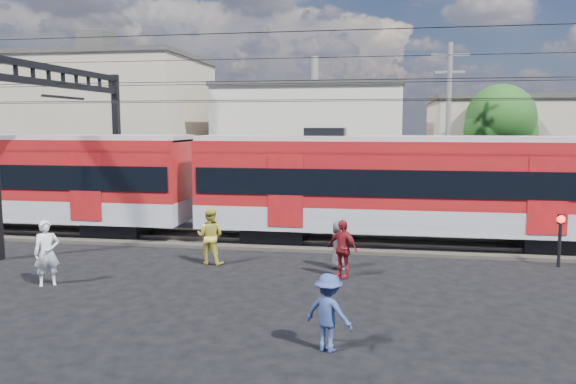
# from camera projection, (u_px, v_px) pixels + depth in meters

# --- Properties ---
(ground) EXTENTS (120.00, 120.00, 0.00)m
(ground) POSITION_uv_depth(u_px,v_px,m) (262.00, 308.00, 14.10)
(ground) COLOR black
(ground) RESTS_ON ground
(track_bed) EXTENTS (70.00, 3.40, 0.12)m
(track_bed) POSITION_uv_depth(u_px,v_px,m) (306.00, 241.00, 21.93)
(track_bed) COLOR #2D2823
(track_bed) RESTS_ON ground
(rail_near) EXTENTS (70.00, 0.12, 0.12)m
(rail_near) POSITION_uv_depth(u_px,v_px,m) (303.00, 242.00, 21.18)
(rail_near) COLOR #59544C
(rail_near) RESTS_ON track_bed
(rail_far) EXTENTS (70.00, 0.12, 0.12)m
(rail_far) POSITION_uv_depth(u_px,v_px,m) (308.00, 235.00, 22.65)
(rail_far) COLOR #59544C
(rail_far) RESTS_ON track_bed
(commuter_train) EXTENTS (50.30, 3.08, 4.17)m
(commuter_train) POSITION_uv_depth(u_px,v_px,m) (416.00, 184.00, 20.95)
(commuter_train) COLOR black
(commuter_train) RESTS_ON ground
(catenary) EXTENTS (70.00, 9.30, 7.52)m
(catenary) POSITION_uv_depth(u_px,v_px,m) (95.00, 111.00, 22.76)
(catenary) COLOR black
(catenary) RESTS_ON ground
(building_west) EXTENTS (14.28, 10.20, 9.30)m
(building_west) POSITION_uv_depth(u_px,v_px,m) (100.00, 124.00, 39.87)
(building_west) COLOR tan
(building_west) RESTS_ON ground
(building_midwest) EXTENTS (12.24, 12.24, 7.30)m
(building_midwest) POSITION_uv_depth(u_px,v_px,m) (314.00, 138.00, 40.42)
(building_midwest) COLOR beige
(building_midwest) RESTS_ON ground
(building_mideast) EXTENTS (16.32, 10.20, 6.30)m
(building_mideast) POSITION_uv_depth(u_px,v_px,m) (564.00, 148.00, 34.88)
(building_mideast) COLOR tan
(building_mideast) RESTS_ON ground
(utility_pole_mid) EXTENTS (1.80, 0.24, 8.50)m
(utility_pole_mid) POSITION_uv_depth(u_px,v_px,m) (448.00, 126.00, 27.24)
(utility_pole_mid) COLOR slate
(utility_pole_mid) RESTS_ON ground
(tree_near) EXTENTS (3.82, 3.64, 6.72)m
(tree_near) POSITION_uv_depth(u_px,v_px,m) (504.00, 123.00, 29.72)
(tree_near) COLOR #382619
(tree_near) RESTS_ON ground
(pedestrian_a) EXTENTS (0.83, 0.76, 1.89)m
(pedestrian_a) POSITION_uv_depth(u_px,v_px,m) (47.00, 253.00, 16.04)
(pedestrian_a) COLOR silver
(pedestrian_a) RESTS_ON ground
(pedestrian_b) EXTENTS (0.96, 0.78, 1.88)m
(pedestrian_b) POSITION_uv_depth(u_px,v_px,m) (210.00, 236.00, 18.49)
(pedestrian_b) COLOR gold
(pedestrian_b) RESTS_ON ground
(pedestrian_c) EXTENTS (1.19, 0.97, 1.61)m
(pedestrian_c) POSITION_uv_depth(u_px,v_px,m) (329.00, 312.00, 11.39)
(pedestrian_c) COLOR navy
(pedestrian_c) RESTS_ON ground
(pedestrian_d) EXTENTS (1.11, 0.91, 1.77)m
(pedestrian_d) POSITION_uv_depth(u_px,v_px,m) (342.00, 249.00, 16.87)
(pedestrian_d) COLOR maroon
(pedestrian_d) RESTS_ON ground
(pedestrian_e) EXTENTS (0.54, 0.79, 1.56)m
(pedestrian_e) POSITION_uv_depth(u_px,v_px,m) (339.00, 245.00, 17.90)
(pedestrian_e) COLOR #444549
(pedestrian_e) RESTS_ON ground
(crossing_signal) EXTENTS (0.25, 0.25, 1.73)m
(crossing_signal) POSITION_uv_depth(u_px,v_px,m) (560.00, 231.00, 18.06)
(crossing_signal) COLOR black
(crossing_signal) RESTS_ON ground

